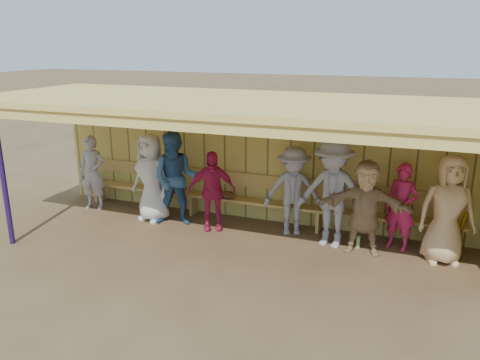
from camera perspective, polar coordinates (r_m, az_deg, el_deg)
name	(u,v)px	position (r m, az deg, el deg)	size (l,w,h in m)	color
ground	(233,242)	(8.29, -0.87, -7.62)	(90.00, 90.00, 0.00)	brown
player_a	(92,173)	(10.19, -17.54, 0.85)	(0.57, 0.37, 1.56)	#9C9AA3
player_b	(151,178)	(9.20, -10.78, 0.27)	(0.85, 0.55, 1.73)	silver
player_c	(176,179)	(8.91, -7.83, 0.13)	(0.88, 0.68, 1.81)	#345F90
player_d	(212,191)	(8.64, -3.48, -1.31)	(0.88, 0.37, 1.50)	#C21F4F
player_e	(293,191)	(8.45, 6.48, -1.32)	(1.05, 0.61, 1.63)	gray
player_f	(365,207)	(7.92, 15.00, -3.21)	(1.47, 0.47, 1.58)	tan
player_g	(401,207)	(8.24, 19.04, -3.15)	(0.54, 0.36, 1.49)	#BF1E51
player_h	(447,210)	(7.95, 23.95, -3.33)	(0.86, 0.56, 1.76)	tan
player_extra	(333,193)	(7.99, 11.21, -1.60)	(1.22, 0.70, 1.89)	gray
dugout_structure	(267,142)	(8.26, 3.36, 4.64)	(8.80, 3.20, 2.50)	tan
bench	(254,195)	(9.08, 1.72, -1.89)	(7.60, 0.34, 0.93)	tan
dugout_equipment	(205,194)	(9.33, -4.29, -1.66)	(7.52, 0.62, 0.80)	gold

